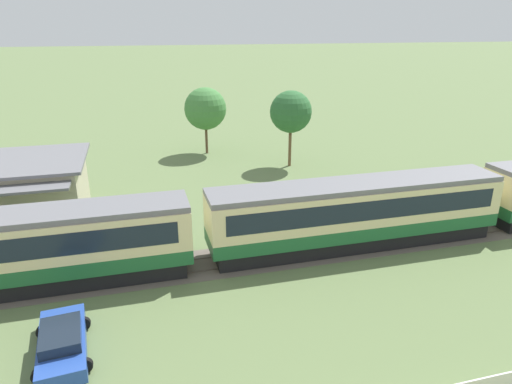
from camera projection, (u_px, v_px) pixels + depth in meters
passenger_train at (360, 210)px, 27.12m from camera, size 93.54×3.00×4.07m
railway_track at (376, 242)px, 28.21m from camera, size 153.67×3.60×0.04m
station_building at (2, 192)px, 30.37m from camera, size 11.09×9.03×4.26m
parked_car_blue_2 at (62, 342)px, 18.38m from camera, size 2.48×4.66×1.25m
yard_tree_0 at (291, 112)px, 41.76m from camera, size 3.86×3.86×7.09m
yard_tree_1 at (205, 109)px, 46.20m from camera, size 4.26×4.26×6.79m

